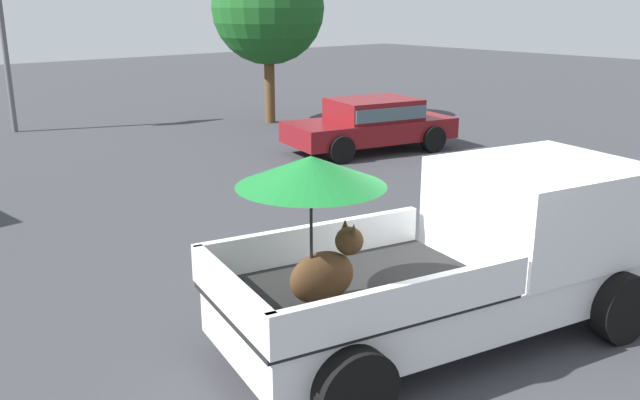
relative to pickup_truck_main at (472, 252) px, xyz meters
The scene contains 5 objects.
ground_plane 1.06m from the pickup_truck_main, 166.59° to the left, with size 80.00×80.00×0.00m, color #38383D.
pickup_truck_main is the anchor object (origin of this frame).
parked_sedan_near 9.98m from the pickup_truck_main, 51.88° to the left, with size 4.57×2.64×1.33m.
motel_sign 16.70m from the pickup_truck_main, 89.89° to the left, with size 1.40×0.16×5.01m.
tree_by_lot 14.79m from the pickup_truck_main, 62.60° to the left, with size 3.42×3.42×5.22m.
Camera 1 is at (-5.56, -4.43, 3.69)m, focal length 38.14 mm.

